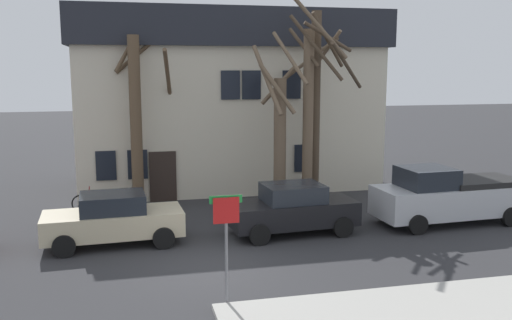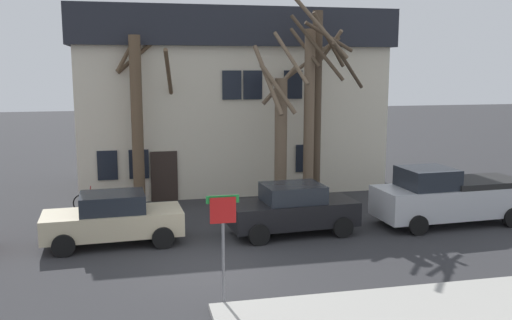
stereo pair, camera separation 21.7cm
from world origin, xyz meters
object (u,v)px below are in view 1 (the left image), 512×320
car_black_sedan (293,209)px  pickup_truck_silver (448,196)px  tree_bare_near (137,116)px  street_sign_pole (226,229)px  tree_bare_mid (279,135)px  building_main (226,98)px  car_beige_sedan (113,219)px  tree_bare_far (308,108)px  bicycle_leaning (95,203)px  tree_bare_end (317,99)px

car_black_sedan → pickup_truck_silver: 5.78m
tree_bare_near → street_sign_pole: (1.71, -10.20, -1.77)m
tree_bare_mid → pickup_truck_silver: (5.29, -3.60, -1.90)m
building_main → car_beige_sedan: size_ratio=3.18×
tree_bare_far → car_black_sedan: 5.01m
tree_bare_near → bicycle_leaning: 3.74m
street_sign_pole → bicycle_leaning: size_ratio=1.52×
tree_bare_far → street_sign_pole: tree_bare_far is taller
tree_bare_near → building_main: bearing=41.6°
tree_bare_mid → bicycle_leaning: 7.60m
pickup_truck_silver → street_sign_pole: (-8.97, -5.23, 0.87)m
tree_bare_far → tree_bare_mid: bearing=179.4°
car_black_sedan → street_sign_pole: (-3.19, -5.26, 1.02)m
car_black_sedan → tree_bare_far: bearing=64.7°
building_main → bicycle_leaning: size_ratio=7.96×
tree_bare_mid → tree_bare_end: size_ratio=0.82×
building_main → tree_bare_mid: 5.39m
tree_bare_near → tree_bare_mid: 5.61m
tree_bare_near → tree_bare_far: (6.58, -1.38, 0.30)m
building_main → tree_bare_near: building_main is taller
tree_bare_mid → tree_bare_far: tree_bare_far is taller
building_main → bicycle_leaning: building_main is taller
tree_bare_near → tree_bare_far: bearing=-11.9°
car_beige_sedan → bicycle_leaning: (-0.79, 4.27, -0.46)m
tree_bare_near → bicycle_leaning: bearing=-162.6°
building_main → car_beige_sedan: bearing=-121.1°
pickup_truck_silver → building_main: bearing=126.5°
tree_bare_far → tree_bare_end: bearing=39.1°
tree_bare_far → car_beige_sedan: tree_bare_far is taller
tree_bare_end → pickup_truck_silver: 6.30m
tree_bare_near → tree_bare_mid: bearing=-14.3°
tree_bare_mid → car_beige_sedan: 7.50m
tree_bare_end → car_beige_sedan: bearing=-154.5°
tree_bare_far → street_sign_pole: size_ratio=3.03×
pickup_truck_silver → bicycle_leaning: bearing=160.3°
tree_bare_near → car_beige_sedan: 5.65m
building_main → tree_bare_near: size_ratio=1.98×
tree_bare_near → tree_bare_end: tree_bare_end is taller
tree_bare_near → street_sign_pole: 10.49m
tree_bare_mid → car_beige_sedan: tree_bare_mid is taller
street_sign_pole → car_black_sedan: bearing=58.8°
pickup_truck_silver → tree_bare_far: bearing=138.8°
building_main → tree_bare_end: size_ratio=1.80×
tree_bare_near → pickup_truck_silver: (10.68, -4.97, -2.64)m
tree_bare_near → bicycle_leaning: tree_bare_near is taller
car_beige_sedan → building_main: bearing=58.9°
tree_bare_near → tree_bare_mid: (5.39, -1.37, -0.74)m
building_main → tree_bare_mid: size_ratio=2.18×
tree_bare_end → tree_bare_mid: bearing=-167.1°
tree_bare_far → street_sign_pole: (-4.88, -8.82, -2.07)m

